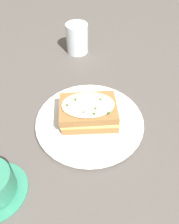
# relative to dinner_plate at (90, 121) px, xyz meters

# --- Properties ---
(ground_plane) EXTENTS (2.40, 2.40, 0.00)m
(ground_plane) POSITION_rel_dinner_plate_xyz_m (-0.01, 0.03, -0.01)
(ground_plane) COLOR #514C47
(dinner_plate) EXTENTS (0.27, 0.27, 0.02)m
(dinner_plate) POSITION_rel_dinner_plate_xyz_m (0.00, 0.00, 0.00)
(dinner_plate) COLOR white
(dinner_plate) RESTS_ON ground_plane
(sandwich) EXTENTS (0.16, 0.13, 0.06)m
(sandwich) POSITION_rel_dinner_plate_xyz_m (-0.00, -0.00, 0.04)
(sandwich) COLOR olive
(sandwich) RESTS_ON dinner_plate
(water_glass) EXTENTS (0.07, 0.07, 0.10)m
(water_glass) POSITION_rel_dinner_plate_xyz_m (0.08, 0.33, 0.04)
(water_glass) COLOR silver
(water_glass) RESTS_ON ground_plane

